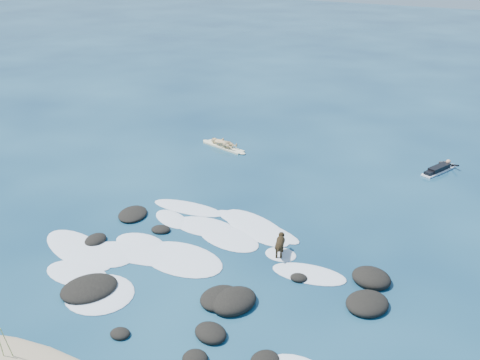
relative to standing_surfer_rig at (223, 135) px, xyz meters
The scene contains 6 objects.
ground 10.29m from the standing_surfer_rig, 58.77° to the right, with size 160.00×160.00×0.00m, color #0A2642.
reef_rocks 12.48m from the standing_surfer_rig, 57.25° to the right, with size 11.22×6.94×0.51m.
breaking_foam 10.31m from the standing_surfer_rig, 64.73° to the right, with size 12.60×8.64×0.12m.
standing_surfer_rig is the anchor object (origin of this frame).
paddling_surfer_rig 10.56m from the standing_surfer_rig, 13.92° to the left, with size 1.36×2.31×0.41m.
dog 10.58m from the standing_surfer_rig, 46.82° to the right, with size 0.53×1.09×0.72m.
Camera 1 is at (8.80, -12.92, 9.77)m, focal length 40.00 mm.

